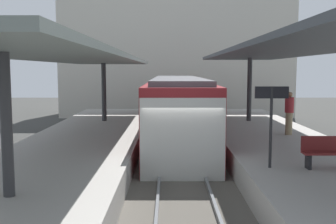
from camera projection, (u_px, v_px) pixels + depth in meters
name	position (u px, v px, depth m)	size (l,w,h in m)	color
ground_plane	(180.00, 179.00, 13.37)	(80.00, 80.00, 0.00)	#383835
platform_left	(66.00, 165.00, 13.30)	(4.40, 28.00, 1.00)	#ADA8A0
platform_right	(293.00, 164.00, 13.33)	(4.40, 28.00, 1.00)	#ADA8A0
track_ballast	(180.00, 176.00, 13.36)	(3.20, 28.00, 0.20)	#59544C
rail_near_side	(158.00, 171.00, 13.34)	(0.08, 28.00, 0.14)	slate
rail_far_side	(201.00, 171.00, 13.34)	(0.08, 28.00, 0.14)	slate
commuter_train	(176.00, 110.00, 19.18)	(2.78, 13.99, 3.10)	maroon
canopy_left	(73.00, 59.00, 14.32)	(4.18, 21.00, 3.17)	#333335
canopy_right	(284.00, 51.00, 14.33)	(4.18, 21.00, 3.44)	#333335
platform_bench	(326.00, 151.00, 10.75)	(1.40, 0.41, 0.86)	black
platform_sign	(269.00, 108.00, 10.68)	(0.90, 0.08, 2.21)	#262628
passenger_near_bench	(287.00, 112.00, 16.31)	(0.36, 0.36, 1.76)	#998460
station_building_backdrop	(174.00, 48.00, 32.69)	(18.00, 6.00, 11.00)	beige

